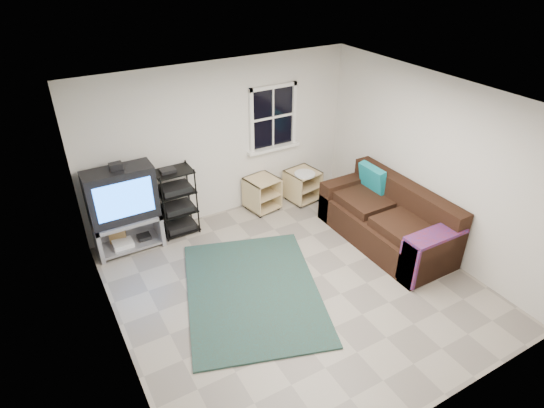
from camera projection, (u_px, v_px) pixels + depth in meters
room at (273, 122)px, 7.63m from camera, size 4.60×4.62×4.60m
tv_unit at (123, 203)px, 6.65m from camera, size 0.98×0.49×1.44m
av_rack at (177, 205)px, 7.19m from camera, size 0.57×0.41×1.14m
side_table_left at (261, 192)px, 7.91m from camera, size 0.58×0.58×0.59m
side_table_right at (301, 183)px, 8.17m from camera, size 0.59×0.59×0.60m
sofa at (388, 221)px, 7.03m from camera, size 0.99×2.22×1.02m
shag_rug at (253, 291)px, 6.16m from camera, size 2.40×2.82×0.03m
paper_bag at (118, 236)px, 7.01m from camera, size 0.28×0.21×0.35m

